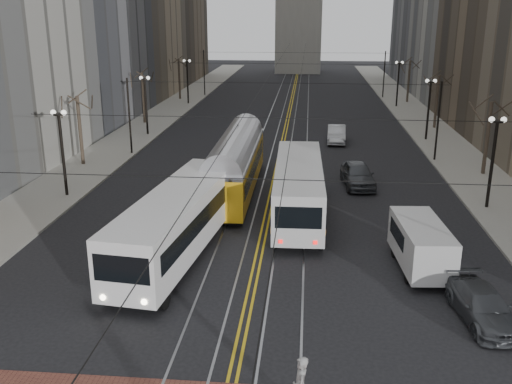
% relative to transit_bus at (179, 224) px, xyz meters
% --- Properties ---
extents(ground, '(260.00, 260.00, 0.00)m').
position_rel_transit_bus_xyz_m(ground, '(4.05, -9.34, -1.67)').
color(ground, black).
rests_on(ground, ground).
extents(sidewalk_left, '(5.00, 140.00, 0.15)m').
position_rel_transit_bus_xyz_m(sidewalk_left, '(-10.95, 35.66, -1.59)').
color(sidewalk_left, gray).
rests_on(sidewalk_left, ground).
extents(sidewalk_right, '(5.00, 140.00, 0.15)m').
position_rel_transit_bus_xyz_m(sidewalk_right, '(19.05, 35.66, -1.59)').
color(sidewalk_right, gray).
rests_on(sidewalk_right, ground).
extents(streetcar_rails, '(4.80, 130.00, 0.02)m').
position_rel_transit_bus_xyz_m(streetcar_rails, '(4.05, 35.66, -1.66)').
color(streetcar_rails, gray).
rests_on(streetcar_rails, ground).
extents(centre_lines, '(0.42, 130.00, 0.01)m').
position_rel_transit_bus_xyz_m(centre_lines, '(4.05, 35.66, -1.66)').
color(centre_lines, gold).
rests_on(centre_lines, ground).
extents(lamp_posts, '(27.60, 57.20, 5.60)m').
position_rel_transit_bus_xyz_m(lamp_posts, '(4.05, 19.41, 1.13)').
color(lamp_posts, black).
rests_on(lamp_posts, ground).
extents(street_trees, '(31.68, 53.28, 5.60)m').
position_rel_transit_bus_xyz_m(street_trees, '(4.05, 25.91, 1.13)').
color(street_trees, '#382D23').
rests_on(street_trees, ground).
extents(trolley_wires, '(25.96, 120.00, 6.60)m').
position_rel_transit_bus_xyz_m(trolley_wires, '(4.05, 25.49, 2.11)').
color(trolley_wires, black).
rests_on(trolley_wires, ground).
extents(transit_bus, '(4.37, 13.58, 3.34)m').
position_rel_transit_bus_xyz_m(transit_bus, '(0.00, 0.00, 0.00)').
color(transit_bus, white).
rests_on(transit_bus, ground).
extents(streetcar, '(2.63, 14.08, 3.32)m').
position_rel_transit_bus_xyz_m(streetcar, '(1.55, 10.65, -0.01)').
color(streetcar, gold).
rests_on(streetcar, ground).
extents(rear_bus, '(2.95, 12.56, 3.26)m').
position_rel_transit_bus_xyz_m(rear_bus, '(5.92, 6.29, -0.04)').
color(rear_bus, silver).
rests_on(rear_bus, ground).
extents(cargo_van, '(2.41, 5.42, 2.34)m').
position_rel_transit_bus_xyz_m(cargo_van, '(11.90, -0.75, -0.50)').
color(cargo_van, '#BDBDBD').
rests_on(cargo_van, ground).
extents(sedan_grey, '(2.50, 5.20, 1.71)m').
position_rel_transit_bus_xyz_m(sedan_grey, '(10.00, 12.96, -0.81)').
color(sedan_grey, '#43464B').
rests_on(sedan_grey, ground).
extents(sedan_silver, '(1.85, 4.82, 1.57)m').
position_rel_transit_bus_xyz_m(sedan_silver, '(9.12, 27.14, -0.88)').
color(sedan_silver, '#B8BBC0').
rests_on(sedan_silver, ground).
extents(sedan_parked, '(2.38, 4.75, 1.32)m').
position_rel_transit_bus_xyz_m(sedan_parked, '(13.55, -5.36, -1.01)').
color(sedan_parked, '#3A3C41').
rests_on(sedan_parked, ground).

